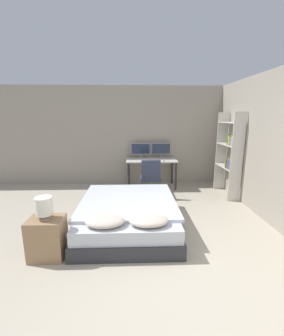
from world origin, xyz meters
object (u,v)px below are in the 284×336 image
(office_chair, at_px, (150,181))
(bookshelf, at_px, (230,152))
(nightstand, at_px, (47,238))
(desk, at_px, (151,163))
(monitor_left, at_px, (141,149))
(keyboard, at_px, (152,161))
(bed, at_px, (128,214))
(monitor_right, at_px, (161,149))
(computer_mouse, at_px, (163,161))
(bedside_lamp, at_px, (44,206))

(office_chair, distance_m, bookshelf, 2.00)
(nightstand, distance_m, office_chair, 2.87)
(desk, distance_m, office_chair, 0.76)
(monitor_left, height_order, keyboard, monitor_left)
(bed, relative_size, bookshelf, 1.01)
(nightstand, relative_size, office_chair, 0.62)
(nightstand, distance_m, monitor_right, 3.92)
(office_chair, bearing_deg, desk, 83.77)
(computer_mouse, xyz_separation_m, bookshelf, (1.50, -0.55, 0.30))
(monitor_left, height_order, office_chair, monitor_left)
(nightstand, bearing_deg, computer_mouse, 55.63)
(computer_mouse, height_order, bookshelf, bookshelf)
(bookshelf, bearing_deg, nightstand, -146.24)
(keyboard, relative_size, office_chair, 0.44)
(keyboard, bearing_deg, bed, -105.62)
(bed, height_order, bookshelf, bookshelf)
(desk, xyz_separation_m, keyboard, (0.00, -0.24, 0.10))
(monitor_left, xyz_separation_m, monitor_right, (0.57, 0.00, 0.00))
(bedside_lamp, height_order, desk, bedside_lamp)
(bed, relative_size, monitor_left, 3.78)
(nightstand, xyz_separation_m, bookshelf, (3.45, 2.30, 0.80))
(bedside_lamp, height_order, monitor_right, monitor_right)
(bedside_lamp, bearing_deg, keyboard, 59.81)
(bed, relative_size, office_chair, 2.21)
(nightstand, bearing_deg, bedside_lamp, -90.00)
(keyboard, xyz_separation_m, computer_mouse, (0.29, 0.00, 0.01))
(bed, distance_m, bedside_lamp, 1.43)
(monitor_right, bearing_deg, office_chair, -110.97)
(office_chair, bearing_deg, bed, -107.37)
(monitor_right, xyz_separation_m, keyboard, (-0.28, -0.48, -0.23))
(computer_mouse, distance_m, bookshelf, 1.62)
(nightstand, distance_m, monitor_left, 3.67)
(nightstand, bearing_deg, bed, 36.21)
(desk, distance_m, monitor_right, 0.50)
(desk, bearing_deg, bed, -104.08)
(bed, xyz_separation_m, keyboard, (0.58, 2.06, 0.53))
(bedside_lamp, height_order, keyboard, bedside_lamp)
(monitor_left, relative_size, keyboard, 1.32)
(nightstand, xyz_separation_m, keyboard, (1.66, 2.85, 0.49))
(desk, bearing_deg, bookshelf, -23.66)
(bookshelf, bearing_deg, office_chair, 177.40)
(bookshelf, bearing_deg, computer_mouse, 159.93)
(bed, distance_m, computer_mouse, 2.30)
(bed, relative_size, keyboard, 5.00)
(computer_mouse, relative_size, office_chair, 0.08)
(computer_mouse, distance_m, office_chair, 0.72)
(bedside_lamp, xyz_separation_m, office_chair, (1.58, 2.39, -0.37))
(nightstand, xyz_separation_m, computer_mouse, (1.95, 2.85, 0.50))
(nightstand, height_order, monitor_left, monitor_left)
(desk, xyz_separation_m, monitor_right, (0.28, 0.24, 0.34))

